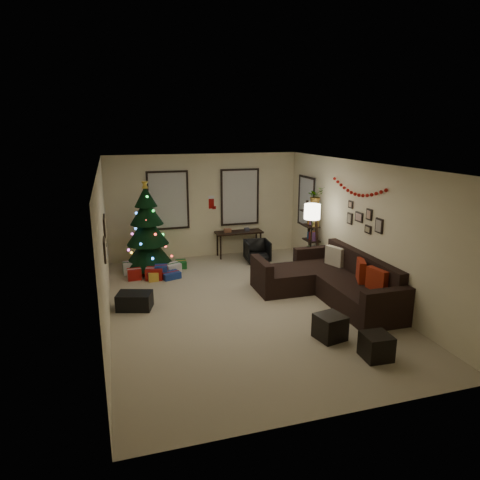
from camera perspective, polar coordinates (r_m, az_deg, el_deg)
The scene contains 29 objects.
floor at distance 8.48m, azimuth 0.52°, elevation -8.58°, with size 7.00×7.00×0.00m, color tan.
ceiling at distance 7.82m, azimuth 0.57°, elevation 9.92°, with size 7.00×7.00×0.00m, color white.
wall_back at distance 11.36m, azimuth -4.69°, elevation 4.49°, with size 5.00×5.00×0.00m, color beige.
wall_front at distance 4.98m, azimuth 12.66°, elevation -9.33°, with size 5.00×5.00×0.00m, color beige.
wall_left at distance 7.71m, azimuth -17.51°, elevation -1.04°, with size 7.00×7.00×0.00m, color beige.
wall_right at distance 9.08m, azimuth 15.80°, elevation 1.40°, with size 7.00×7.00×0.00m, color beige.
window_back_left at distance 11.14m, azimuth -9.48°, elevation 5.18°, with size 1.05×0.06×1.50m.
window_back_right at distance 11.53m, azimuth -0.04°, elevation 5.70°, with size 1.05×0.06×1.50m.
window_right_wall at distance 11.23m, azimuth 8.81°, elevation 5.02°, with size 0.06×0.90×1.30m.
christmas_tree at distance 10.44m, azimuth -12.12°, elevation 0.89°, with size 1.20×1.20×2.22m.
presents at distance 10.21m, azimuth -10.94°, elevation -4.05°, with size 1.50×1.01×0.30m.
sofa at distance 8.98m, azimuth 11.85°, elevation -5.51°, with size 2.05×2.97×0.91m.
pillow_red_a at distance 8.28m, azimuth 17.61°, elevation -5.14°, with size 0.12×0.45×0.45m, color maroon.
pillow_red_b at distance 8.70m, azimuth 15.67°, elevation -4.04°, with size 0.12×0.46×0.46m, color maroon.
pillow_cream at distance 9.54m, azimuth 12.39°, elevation -2.23°, with size 0.13×0.45×0.45m, color beige.
ottoman_near at distance 7.30m, azimuth 11.80°, elevation -11.18°, with size 0.43×0.43×0.41m, color black.
ottoman_far at distance 6.91m, azimuth 17.55°, elevation -13.25°, with size 0.40×0.40×0.38m, color black.
desk at distance 11.46m, azimuth -0.14°, elevation 0.76°, with size 1.25×0.45×0.67m.
desk_chair at distance 11.02m, azimuth 2.29°, elevation -1.47°, with size 0.56×0.52×0.57m, color black.
bookshelf at distance 10.66m, azimuth 9.50°, elevation 0.57°, with size 0.30×0.48×1.63m.
potted_plant at distance 10.38m, azimuth 9.94°, elevation 6.08°, with size 0.49×0.43×0.55m, color #4C4C4C.
floor_lamp at distance 9.79m, azimuth 9.49°, elevation 3.08°, with size 0.36×0.36×1.69m.
art_map at distance 8.36m, azimuth -17.43°, elevation 1.29°, with size 0.04×0.60×0.50m.
art_abstract at distance 7.25m, azimuth -17.43°, elevation -1.21°, with size 0.04×0.45×0.35m.
gallery at distance 8.96m, azimuth 16.03°, elevation 2.67°, with size 0.03×1.25×0.54m.
garland at distance 9.07m, azimuth 15.24°, elevation 6.54°, with size 0.08×1.90×0.30m, color #A5140C, non-canonical shape.
stocking_left at distance 11.40m, azimuth -5.49°, elevation 4.90°, with size 0.20×0.05×0.36m.
stocking_right at distance 11.40m, azimuth -3.78°, elevation 5.03°, with size 0.20×0.05×0.36m.
storage_bin at distance 8.50m, azimuth -13.74°, elevation -7.82°, with size 0.64×0.42×0.32m, color black.
Camera 1 is at (-2.30, -7.44, 3.35)m, focal length 32.30 mm.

